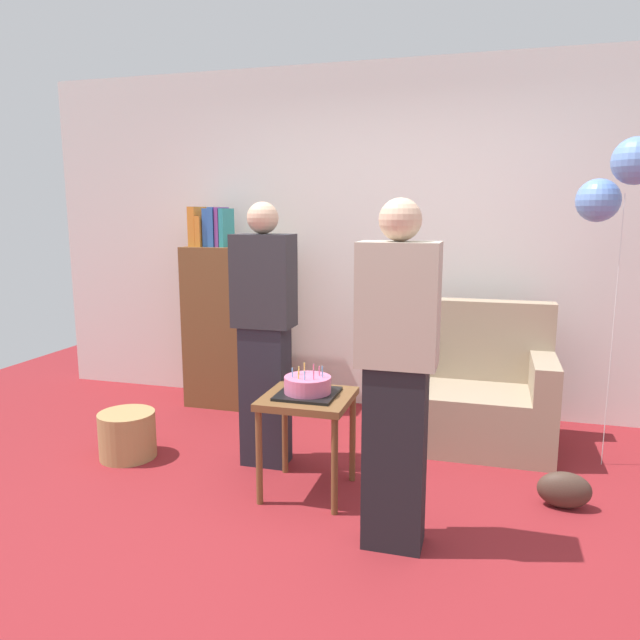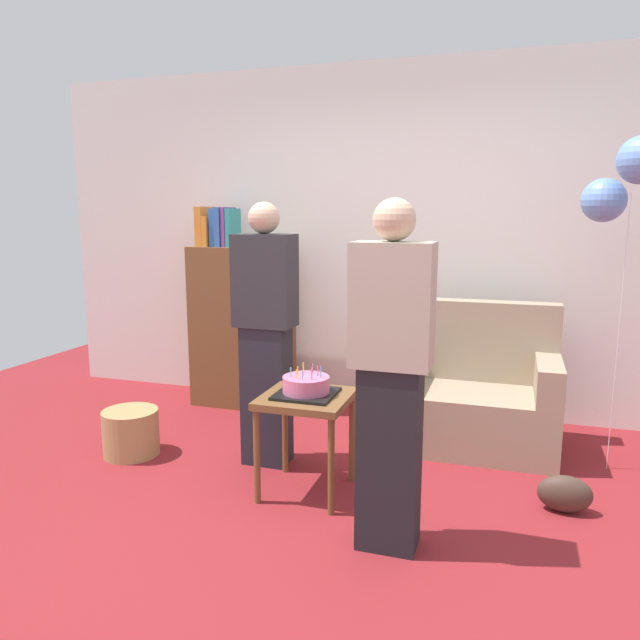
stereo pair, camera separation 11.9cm
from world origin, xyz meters
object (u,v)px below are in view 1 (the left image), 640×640
handbag (564,490)px  balloon_bunch (617,181)px  side_table (308,410)px  birthday_cake (308,386)px  person_blowing_candles (265,334)px  bookshelf (235,323)px  couch (469,393)px  person_holding_cake (397,376)px  wicker_basket (127,435)px

handbag → balloon_bunch: size_ratio=0.14×
side_table → birthday_cake: bearing=47.0°
person_blowing_candles → handbag: size_ratio=5.82×
bookshelf → side_table: 1.71m
couch → birthday_cake: size_ratio=3.44×
side_table → bookshelf: bearing=127.4°
bookshelf → person_holding_cake: size_ratio=0.99×
side_table → balloon_bunch: size_ratio=0.29×
bookshelf → balloon_bunch: (2.65, -0.50, 1.06)m
couch → person_holding_cake: 1.56m
side_table → person_blowing_candles: size_ratio=0.35×
side_table → birthday_cake: birthday_cake is taller
person_holding_cake → wicker_basket: (-1.82, 0.55, -0.68)m
bookshelf → wicker_basket: size_ratio=4.48×
person_blowing_candles → person_holding_cake: bearing=-38.5°
person_holding_cake → handbag: bearing=-145.6°
person_blowing_candles → side_table: bearing=-40.9°
wicker_basket → side_table: bearing=-6.7°
bookshelf → birthday_cake: size_ratio=5.04×
person_holding_cake → balloon_bunch: bearing=-132.3°
balloon_bunch → bookshelf: bearing=169.4°
bookshelf → person_blowing_candles: size_ratio=0.99×
person_blowing_candles → wicker_basket: size_ratio=4.53×
person_holding_cake → wicker_basket: bearing=-18.8°
bookshelf → handbag: bookshelf is taller
birthday_cake → person_blowing_candles: (-0.37, 0.32, 0.21)m
handbag → person_blowing_candles: bearing=176.1°
bookshelf → person_blowing_candles: bearing=-57.5°
bookshelf → balloon_bunch: size_ratio=0.81×
couch → balloon_bunch: size_ratio=0.55×
person_blowing_candles → balloon_bunch: balloon_bunch is taller
bookshelf → person_holding_cake: (1.58, -1.75, 0.15)m
balloon_bunch → side_table: bearing=-152.4°
balloon_bunch → handbag: bearing=-110.6°
birthday_cake → handbag: bearing=8.2°
birthday_cake → person_holding_cake: (0.55, -0.41, 0.21)m
wicker_basket → couch: bearing=23.1°
birthday_cake → person_holding_cake: bearing=-36.4°
bookshelf → balloon_bunch: 2.90m
side_table → balloon_bunch: (1.62, 0.85, 1.26)m
side_table → person_holding_cake: person_holding_cake is taller
couch → bookshelf: 1.92m
birthday_cake → person_blowing_candles: person_blowing_candles is taller
birthday_cake → balloon_bunch: bearing=27.6°
side_table → birthday_cake: 0.14m
couch → bookshelf: bearing=170.8°
person_blowing_candles → handbag: bearing=-4.3°
balloon_bunch → person_blowing_candles: bearing=-165.1°
birthday_cake → balloon_bunch: 2.15m
side_table → wicker_basket: (-1.27, 0.15, -0.33)m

